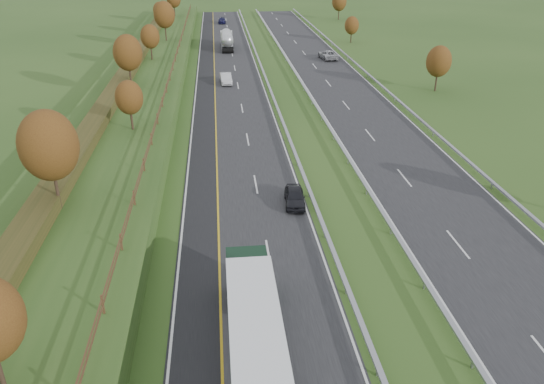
{
  "coord_description": "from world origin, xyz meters",
  "views": [
    {
      "loc": [
        -1.82,
        -8.85,
        20.4
      ],
      "look_at": [
        2.09,
        28.74,
        2.2
      ],
      "focal_mm": 35.0,
      "sensor_mm": 36.0,
      "label": 1
    }
  ],
  "objects_px": {
    "car_dark_near": "(295,197)",
    "car_small_far": "(222,21)",
    "car_silver_mid": "(226,78)",
    "car_oncoming": "(328,55)",
    "road_tanker": "(227,39)",
    "box_lorry": "(256,347)"
  },
  "relations": [
    {
      "from": "car_dark_near",
      "to": "car_oncoming",
      "type": "relative_size",
      "value": 0.71
    },
    {
      "from": "road_tanker",
      "to": "car_oncoming",
      "type": "bearing_deg",
      "value": -34.35
    },
    {
      "from": "car_dark_near",
      "to": "car_silver_mid",
      "type": "height_order",
      "value": "car_silver_mid"
    },
    {
      "from": "box_lorry",
      "to": "road_tanker",
      "type": "relative_size",
      "value": 1.45
    },
    {
      "from": "road_tanker",
      "to": "car_small_far",
      "type": "relative_size",
      "value": 2.42
    },
    {
      "from": "box_lorry",
      "to": "road_tanker",
      "type": "xyz_separation_m",
      "value": [
        0.99,
        90.08,
        -0.47
      ]
    },
    {
      "from": "car_small_far",
      "to": "road_tanker",
      "type": "bearing_deg",
      "value": -87.83
    },
    {
      "from": "car_dark_near",
      "to": "car_silver_mid",
      "type": "relative_size",
      "value": 0.87
    },
    {
      "from": "box_lorry",
      "to": "car_dark_near",
      "type": "height_order",
      "value": "box_lorry"
    },
    {
      "from": "road_tanker",
      "to": "car_dark_near",
      "type": "relative_size",
      "value": 2.73
    },
    {
      "from": "box_lorry",
      "to": "car_silver_mid",
      "type": "relative_size",
      "value": 3.46
    },
    {
      "from": "box_lorry",
      "to": "car_small_far",
      "type": "height_order",
      "value": "box_lorry"
    },
    {
      "from": "box_lorry",
      "to": "car_dark_near",
      "type": "xyz_separation_m",
      "value": [
        4.74,
        19.51,
        -1.59
      ]
    },
    {
      "from": "car_silver_mid",
      "to": "car_small_far",
      "type": "bearing_deg",
      "value": 85.89
    },
    {
      "from": "car_small_far",
      "to": "box_lorry",
      "type": "bearing_deg",
      "value": -88.75
    },
    {
      "from": "road_tanker",
      "to": "car_dark_near",
      "type": "distance_m",
      "value": 70.67
    },
    {
      "from": "box_lorry",
      "to": "car_small_far",
      "type": "relative_size",
      "value": 3.51
    },
    {
      "from": "car_dark_near",
      "to": "car_small_far",
      "type": "distance_m",
      "value": 105.68
    },
    {
      "from": "road_tanker",
      "to": "car_small_far",
      "type": "xyz_separation_m",
      "value": [
        -0.39,
        35.03,
        -1.15
      ]
    },
    {
      "from": "car_silver_mid",
      "to": "car_oncoming",
      "type": "bearing_deg",
      "value": 36.66
    },
    {
      "from": "car_dark_near",
      "to": "car_oncoming",
      "type": "bearing_deg",
      "value": 80.46
    },
    {
      "from": "car_dark_near",
      "to": "car_small_far",
      "type": "relative_size",
      "value": 0.89
    }
  ]
}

